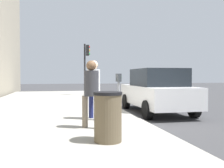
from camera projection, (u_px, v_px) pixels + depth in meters
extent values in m
plane|color=#38383A|center=(132.00, 118.00, 8.61)|extent=(80.00, 80.00, 0.00)
cube|color=gray|center=(43.00, 119.00, 7.96)|extent=(28.00, 6.00, 0.15)
cylinder|color=gray|center=(119.00, 99.00, 7.99)|extent=(0.07, 0.07, 1.15)
cube|color=#383D42|center=(119.00, 78.00, 7.87)|extent=(0.16, 0.11, 0.26)
cube|color=#383D42|center=(118.00, 78.00, 8.06)|extent=(0.16, 0.11, 0.26)
cube|color=#268C33|center=(121.00, 77.00, 7.88)|extent=(0.10, 0.01, 0.10)
cube|color=#268C33|center=(120.00, 77.00, 8.07)|extent=(0.10, 0.01, 0.10)
cylinder|color=#191E4C|center=(91.00, 105.00, 7.76)|extent=(0.15, 0.15, 0.86)
cylinder|color=#191E4C|center=(96.00, 106.00, 7.41)|extent=(0.15, 0.15, 0.86)
cylinder|color=silver|center=(94.00, 80.00, 7.56)|extent=(0.39, 0.39, 0.68)
sphere|color=beige|center=(94.00, 65.00, 7.55)|extent=(0.27, 0.27, 0.27)
cylinder|color=#726656|center=(85.00, 112.00, 6.35)|extent=(0.15, 0.15, 0.82)
cylinder|color=#726656|center=(98.00, 112.00, 6.20)|extent=(0.15, 0.15, 0.82)
cylinder|color=#333338|center=(91.00, 83.00, 6.25)|extent=(0.38, 0.38, 0.65)
sphere|color=brown|center=(91.00, 66.00, 6.23)|extent=(0.26, 0.26, 0.26)
cube|color=silver|center=(156.00, 95.00, 9.91)|extent=(4.43, 1.92, 0.76)
cube|color=black|center=(158.00, 77.00, 9.69)|extent=(2.23, 1.74, 0.68)
cylinder|color=black|center=(126.00, 101.00, 11.15)|extent=(0.66, 0.23, 0.66)
cylinder|color=black|center=(162.00, 101.00, 11.49)|extent=(0.66, 0.23, 0.66)
cylinder|color=black|center=(147.00, 110.00, 8.35)|extent=(0.66, 0.23, 0.66)
cylinder|color=black|center=(194.00, 108.00, 8.69)|extent=(0.66, 0.23, 0.66)
cylinder|color=black|center=(85.00, 69.00, 17.27)|extent=(0.12, 0.12, 3.60)
cube|color=black|center=(88.00, 50.00, 17.27)|extent=(0.24, 0.20, 0.76)
sphere|color=red|center=(89.00, 47.00, 17.28)|extent=(0.14, 0.14, 0.14)
sphere|color=orange|center=(89.00, 50.00, 17.29)|extent=(0.14, 0.14, 0.14)
sphere|color=green|center=(89.00, 54.00, 17.30)|extent=(0.14, 0.14, 0.14)
cylinder|color=brown|center=(108.00, 118.00, 4.97)|extent=(0.56, 0.56, 0.95)
cylinder|color=black|center=(108.00, 93.00, 4.95)|extent=(0.59, 0.59, 0.06)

